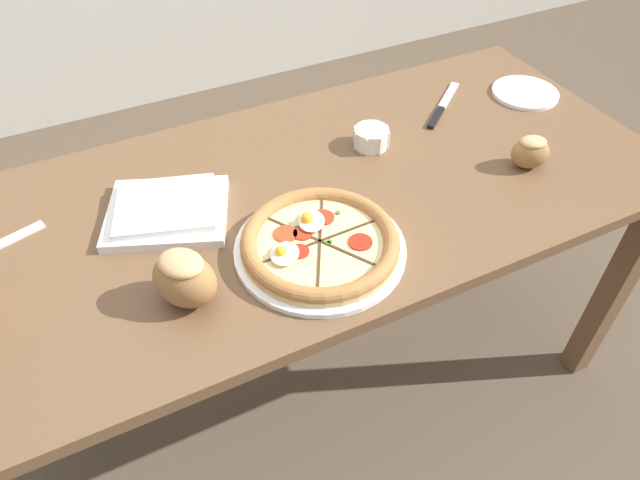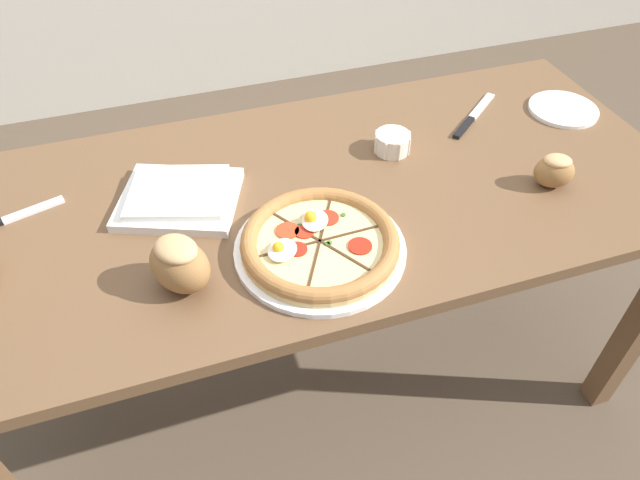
{
  "view_description": "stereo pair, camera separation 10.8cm",
  "coord_description": "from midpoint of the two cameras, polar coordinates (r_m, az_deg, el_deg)",
  "views": [
    {
      "loc": [
        -0.41,
        -0.87,
        1.52
      ],
      "look_at": [
        -0.07,
        -0.18,
        0.77
      ],
      "focal_mm": 32.0,
      "sensor_mm": 36.0,
      "label": 1
    },
    {
      "loc": [
        -0.31,
        -0.91,
        1.52
      ],
      "look_at": [
        -0.07,
        -0.18,
        0.77
      ],
      "focal_mm": 32.0,
      "sensor_mm": 36.0,
      "label": 2
    }
  ],
  "objects": [
    {
      "name": "ground_plane",
      "position": [
        1.8,
        -2.35,
        -13.54
      ],
      "size": [
        12.0,
        12.0,
        0.0
      ],
      "primitive_type": "plane",
      "color": "brown"
    },
    {
      "name": "pizza",
      "position": [
        1.08,
        -2.88,
        -0.49
      ],
      "size": [
        0.33,
        0.33,
        0.05
      ],
      "color": "white",
      "rests_on": "dining_table"
    },
    {
      "name": "knife_spare",
      "position": [
        1.53,
        10.2,
        13.06
      ],
      "size": [
        0.19,
        0.16,
        0.01
      ],
      "rotation": [
        0.0,
        0.0,
        0.69
      ],
      "color": "silver",
      "rests_on": "dining_table"
    },
    {
      "name": "side_saucer",
      "position": [
        1.63,
        18.04,
        13.76
      ],
      "size": [
        0.17,
        0.17,
        0.01
      ],
      "color": "white",
      "rests_on": "dining_table"
    },
    {
      "name": "bread_piece_near",
      "position": [
        1.01,
        -16.41,
        -3.81
      ],
      "size": [
        0.14,
        0.15,
        0.11
      ],
      "rotation": [
        0.0,
        0.0,
        2.23
      ],
      "color": "olive",
      "rests_on": "dining_table"
    },
    {
      "name": "napkin_folded",
      "position": [
        1.21,
        -17.55,
        2.74
      ],
      "size": [
        0.3,
        0.28,
        0.04
      ],
      "rotation": [
        0.0,
        0.0,
        -0.38
      ],
      "color": "white",
      "rests_on": "dining_table"
    },
    {
      "name": "ramekin_bowl",
      "position": [
        1.35,
        2.85,
        10.16
      ],
      "size": [
        0.09,
        0.09,
        0.05
      ],
      "color": "silver",
      "rests_on": "dining_table"
    },
    {
      "name": "dining_table",
      "position": [
        1.3,
        -3.16,
        1.63
      ],
      "size": [
        1.6,
        0.73,
        0.74
      ],
      "color": "brown",
      "rests_on": "ground_plane"
    },
    {
      "name": "bread_piece_mid",
      "position": [
        1.34,
        18.17,
        8.3
      ],
      "size": [
        0.1,
        0.09,
        0.08
      ],
      "rotation": [
        0.0,
        0.0,
        2.78
      ],
      "color": "olive",
      "rests_on": "dining_table"
    }
  ]
}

